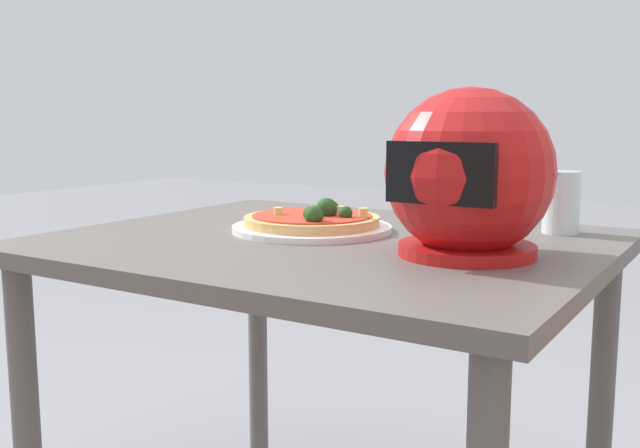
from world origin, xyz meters
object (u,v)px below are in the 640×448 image
object	(u,v)px
pizza	(313,219)
drinking_glass	(561,202)
dining_table	(329,286)
motorcycle_helmet	(469,176)

from	to	relation	value
pizza	drinking_glass	world-z (taller)	drinking_glass
dining_table	motorcycle_helmet	distance (m)	0.36
pizza	drinking_glass	distance (m)	0.48
dining_table	motorcycle_helmet	size ratio (longest dim) A/B	3.65
drinking_glass	dining_table	bearing A→B (deg)	38.42
motorcycle_helmet	pizza	bearing A→B (deg)	-12.94
pizza	drinking_glass	xyz separation A→B (m)	(-0.42, -0.24, 0.04)
dining_table	pizza	world-z (taller)	pizza
dining_table	drinking_glass	bearing A→B (deg)	-141.58
motorcycle_helmet	drinking_glass	distance (m)	0.33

